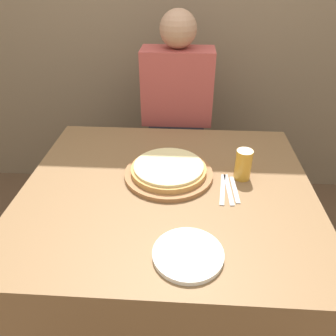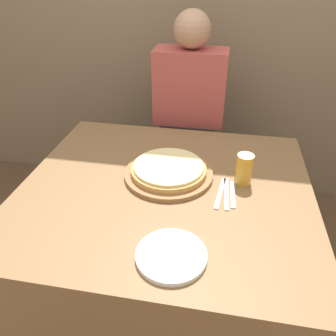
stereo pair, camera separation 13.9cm
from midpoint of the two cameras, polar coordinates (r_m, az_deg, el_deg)
ground_plane at (r=1.91m, az=1.87°, el=-21.20°), size 12.00×12.00×0.00m
back_wall at (r=2.25m, az=7.34°, el=26.50°), size 6.00×0.05×2.60m
dining_table at (r=1.63m, az=2.10°, el=-13.68°), size 1.22×1.10×0.73m
pizza_on_board at (r=1.44m, az=2.77°, el=-0.59°), size 0.39×0.39×0.06m
beer_glass at (r=1.42m, az=15.89°, el=-0.11°), size 0.07×0.07×0.14m
dinner_plate at (r=1.09m, az=4.35°, el=-15.08°), size 0.23×0.23×0.02m
fork at (r=1.37m, az=11.98°, el=-4.36°), size 0.04×0.21×0.00m
dinner_knife at (r=1.37m, az=13.02°, el=-4.45°), size 0.03×0.21×0.00m
spoon at (r=1.38m, az=14.05°, el=-4.54°), size 0.03×0.18×0.00m
diner_person at (r=2.03m, az=5.56°, el=6.71°), size 0.40×0.20×1.32m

